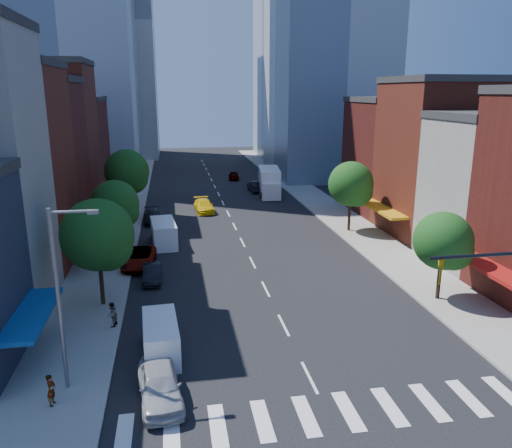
{
  "coord_description": "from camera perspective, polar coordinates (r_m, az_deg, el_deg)",
  "views": [
    {
      "loc": [
        -6.53,
        -21.85,
        14.16
      ],
      "look_at": [
        -0.71,
        12.11,
        5.0
      ],
      "focal_mm": 35.0,
      "sensor_mm": 36.0,
      "label": 1
    }
  ],
  "objects": [
    {
      "name": "bldg_left_3",
      "position": [
        53.29,
        -25.56,
        6.26
      ],
      "size": [
        12.0,
        8.0,
        15.0
      ],
      "primitive_type": "cube",
      "color": "#4B1912",
      "rests_on": "ground"
    },
    {
      "name": "box_truck",
      "position": [
        70.55,
        1.55,
        4.74
      ],
      "size": [
        3.78,
        9.35,
        3.66
      ],
      "rotation": [
        0.0,
        0.0,
        -0.13
      ],
      "color": "white",
      "rests_on": "ground"
    },
    {
      "name": "traffic_car_oncoming",
      "position": [
        73.04,
        -0.04,
        4.32
      ],
      "size": [
        1.98,
        4.77,
        1.53
      ],
      "primitive_type": "imported",
      "rotation": [
        0.0,
        0.0,
        3.22
      ],
      "color": "black",
      "rests_on": "ground"
    },
    {
      "name": "pedestrian_near",
      "position": [
        25.89,
        -22.36,
        -17.12
      ],
      "size": [
        0.46,
        0.62,
        1.54
      ],
      "primitive_type": "imported",
      "rotation": [
        0.0,
        0.0,
        1.4
      ],
      "color": "#999999",
      "rests_on": "sidewalk_left"
    },
    {
      "name": "tree_left_mid",
      "position": [
        45.08,
        -15.64,
        1.99
      ],
      "size": [
        4.2,
        4.2,
        6.65
      ],
      "color": "black",
      "rests_on": "sidewalk_left"
    },
    {
      "name": "bldg_left_4",
      "position": [
        61.35,
        -23.59,
        8.37
      ],
      "size": [
        12.0,
        9.0,
        17.0
      ],
      "primitive_type": "cube",
      "color": "maroon",
      "rests_on": "ground"
    },
    {
      "name": "parked_car_second",
      "position": [
        39.34,
        -11.77,
        -5.54
      ],
      "size": [
        1.37,
        3.89,
        1.28
      ],
      "primitive_type": "imported",
      "rotation": [
        0.0,
        0.0,
        -0.0
      ],
      "color": "black",
      "rests_on": "ground"
    },
    {
      "name": "taxi",
      "position": [
        60.89,
        -5.97,
        2.07
      ],
      "size": [
        2.5,
        5.26,
        1.48
      ],
      "primitive_type": "imported",
      "rotation": [
        0.0,
        0.0,
        0.09
      ],
      "color": "yellow",
      "rests_on": "ground"
    },
    {
      "name": "traffic_car_far",
      "position": [
        83.36,
        -2.55,
        5.58
      ],
      "size": [
        2.01,
        4.2,
        1.38
      ],
      "primitive_type": "imported",
      "rotation": [
        0.0,
        0.0,
        3.05
      ],
      "color": "#999999",
      "rests_on": "ground"
    },
    {
      "name": "bldg_right_2",
      "position": [
        53.9,
        21.24,
        6.79
      ],
      "size": [
        12.0,
        10.0,
        15.0
      ],
      "primitive_type": "cube",
      "color": "maroon",
      "rests_on": "ground"
    },
    {
      "name": "pedestrian_far",
      "position": [
        32.31,
        -16.14,
        -9.92
      ],
      "size": [
        0.78,
        0.89,
        1.55
      ],
      "primitive_type": "imported",
      "rotation": [
        0.0,
        0.0,
        -1.86
      ],
      "color": "#999999",
      "rests_on": "sidewalk_left"
    },
    {
      "name": "crosswalk",
      "position": [
        24.47,
        8.16,
        -20.64
      ],
      "size": [
        19.0,
        3.0,
        0.01
      ],
      "primitive_type": "cube",
      "color": "silver",
      "rests_on": "ground"
    },
    {
      "name": "sidewalk_left",
      "position": [
        63.72,
        -14.86,
        1.61
      ],
      "size": [
        5.0,
        120.0,
        0.15
      ],
      "primitive_type": "cube",
      "color": "gray",
      "rests_on": "ground"
    },
    {
      "name": "bldg_right_3",
      "position": [
        62.74,
        16.52,
        7.27
      ],
      "size": [
        12.0,
        10.0,
        13.0
      ],
      "primitive_type": "cube",
      "color": "#4B1912",
      "rests_on": "ground"
    },
    {
      "name": "ground",
      "position": [
        26.85,
        6.13,
        -17.04
      ],
      "size": [
        220.0,
        220.0,
        0.0
      ],
      "primitive_type": "plane",
      "color": "black",
      "rests_on": "ground"
    },
    {
      "name": "streetlight",
      "position": [
        25.08,
        -21.34,
        -6.94
      ],
      "size": [
        2.25,
        0.25,
        9.0
      ],
      "color": "slate",
      "rests_on": "sidewalk_left"
    },
    {
      "name": "tree_right_far",
      "position": [
        51.96,
        10.96,
        4.31
      ],
      "size": [
        4.6,
        4.6,
        7.2
      ],
      "color": "black",
      "rests_on": "sidewalk_right"
    },
    {
      "name": "tree_left_far",
      "position": [
        58.67,
        -14.39,
        5.64
      ],
      "size": [
        5.0,
        5.0,
        7.75
      ],
      "color": "black",
      "rests_on": "sidewalk_left"
    },
    {
      "name": "cargo_van_far",
      "position": [
        48.15,
        -10.5,
        -1.07
      ],
      "size": [
        2.62,
        5.54,
        2.29
      ],
      "rotation": [
        0.0,
        0.0,
        0.09
      ],
      "color": "white",
      "rests_on": "ground"
    },
    {
      "name": "bldg_left_5",
      "position": [
        70.77,
        -21.66,
        7.64
      ],
      "size": [
        12.0,
        10.0,
        13.0
      ],
      "primitive_type": "cube",
      "color": "#4B1912",
      "rests_on": "ground"
    },
    {
      "name": "parked_car_third",
      "position": [
        42.78,
        -13.23,
        -3.8
      ],
      "size": [
        2.86,
        5.55,
        1.5
      ],
      "primitive_type": "imported",
      "rotation": [
        0.0,
        0.0,
        -0.07
      ],
      "color": "#999999",
      "rests_on": "ground"
    },
    {
      "name": "parked_car_front",
      "position": [
        25.06,
        -10.95,
        -17.6
      ],
      "size": [
        2.45,
        4.97,
        1.63
      ],
      "primitive_type": "imported",
      "rotation": [
        0.0,
        0.0,
        0.11
      ],
      "color": "#ACACB1",
      "rests_on": "ground"
    },
    {
      "name": "cargo_van_near",
      "position": [
        28.69,
        -10.82,
        -12.76
      ],
      "size": [
        2.14,
        4.74,
        1.97
      ],
      "rotation": [
        0.0,
        0.0,
        0.06
      ],
      "color": "white",
      "rests_on": "ground"
    },
    {
      "name": "tower_far_w",
      "position": [
        118.23,
        -16.34,
        21.05
      ],
      "size": [
        18.0,
        18.0,
        56.0
      ],
      "primitive_type": "cube",
      "color": "#9EA5AD",
      "rests_on": "ground"
    },
    {
      "name": "tree_right_near",
      "position": [
        36.29,
        20.82,
        -2.07
      ],
      "size": [
        4.0,
        4.0,
        6.2
      ],
      "color": "black",
      "rests_on": "sidewalk_right"
    },
    {
      "name": "sidewalk_right",
      "position": [
        66.23,
        7.21,
        2.49
      ],
      "size": [
        5.0,
        120.0,
        0.15
      ],
      "primitive_type": "cube",
      "color": "gray",
      "rests_on": "ground"
    },
    {
      "name": "bldg_right_1",
      "position": [
        46.72,
        26.63,
        3.24
      ],
      "size": [
        12.0,
        8.0,
        12.0
      ],
      "primitive_type": "cube",
      "color": "beige",
      "rests_on": "ground"
    },
    {
      "name": "tree_left_near",
      "position": [
        34.41,
        -17.4,
        -1.49
      ],
      "size": [
        4.8,
        4.8,
        7.3
      ],
      "color": "black",
      "rests_on": "sidewalk_left"
    },
    {
      "name": "parked_car_rear",
      "position": [
        56.83,
        -11.77,
        0.85
      ],
      "size": [
        2.17,
        4.8,
        1.36
      ],
      "primitive_type": "imported",
      "rotation": [
        0.0,
        0.0,
        0.06
      ],
      "color": "black",
      "rests_on": "ground"
    }
  ]
}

